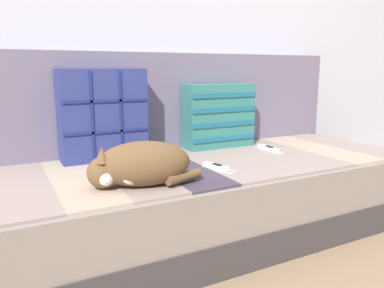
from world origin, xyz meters
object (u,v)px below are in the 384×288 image
throw_pillow_striped (219,116)px  sleeping_cat (138,165)px  couch (211,194)px  game_remote_far (217,167)px  game_remote_near (269,148)px  throw_pillow_quilted (103,115)px

throw_pillow_striped → sleeping_cat: throw_pillow_striped is taller
couch → sleeping_cat: sleeping_cat is taller
game_remote_far → game_remote_near: bearing=23.8°
throw_pillow_quilted → game_remote_near: 0.89m
couch → throw_pillow_quilted: throw_pillow_quilted is taller
sleeping_cat → game_remote_far: size_ratio=2.27×
game_remote_near → game_remote_far: 0.49m
game_remote_far → sleeping_cat: bearing=-169.1°
throw_pillow_quilted → sleeping_cat: throw_pillow_quilted is taller
throw_pillow_quilted → couch: bearing=-26.5°
sleeping_cat → game_remote_near: bearing=18.1°
couch → game_remote_far: 0.27m
throw_pillow_quilted → game_remote_near: (0.84, -0.21, -0.21)m
couch → game_remote_far: (-0.08, -0.18, 0.19)m
game_remote_near → throw_pillow_quilted: bearing=166.0°
throw_pillow_quilted → sleeping_cat: bearing=-90.1°
throw_pillow_striped → sleeping_cat: bearing=-143.3°
sleeping_cat → game_remote_near: 0.88m
couch → game_remote_far: size_ratio=11.01×
throw_pillow_striped → game_remote_near: throw_pillow_striped is taller
couch → game_remote_near: size_ratio=9.96×
throw_pillow_striped → sleeping_cat: (-0.65, -0.48, -0.09)m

